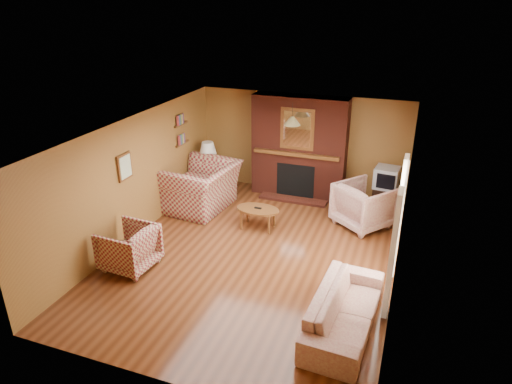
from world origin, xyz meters
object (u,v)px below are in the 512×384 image
at_px(coffee_table, 258,211).
at_px(table_lamp, 208,154).
at_px(side_table, 209,180).
at_px(crt_tv, 387,178).
at_px(plaid_armchair, 129,248).
at_px(plaid_loveseat, 201,187).
at_px(tv_stand, 384,199).
at_px(floral_armchair, 364,205).
at_px(floral_sofa, 345,310).
at_px(fireplace, 299,148).

xyz_separation_m(coffee_table, table_lamp, (-1.78, 1.42, 0.57)).
bearing_deg(side_table, crt_tv, 4.74).
bearing_deg(plaid_armchair, plaid_loveseat, -178.27).
height_order(coffee_table, side_table, side_table).
height_order(coffee_table, tv_stand, tv_stand).
bearing_deg(plaid_loveseat, tv_stand, 113.54).
bearing_deg(plaid_loveseat, floral_armchair, 101.24).
relative_size(plaid_armchair, floral_armchair, 0.85).
distance_m(floral_armchair, coffee_table, 2.20).
distance_m(plaid_armchair, table_lamp, 3.64).
bearing_deg(plaid_armchair, tv_stand, 138.48).
height_order(floral_armchair, tv_stand, floral_armchair).
xyz_separation_m(plaid_loveseat, floral_sofa, (3.75, -2.98, -0.21)).
distance_m(floral_armchair, side_table, 3.85).
xyz_separation_m(plaid_loveseat, table_lamp, (-0.25, 0.93, 0.44)).
bearing_deg(floral_sofa, fireplace, 26.49).
bearing_deg(coffee_table, plaid_loveseat, 162.32).
relative_size(coffee_table, crt_tv, 1.62).
bearing_deg(crt_tv, table_lamp, -175.26).
bearing_deg(fireplace, coffee_table, -99.38).
xyz_separation_m(fireplace, coffee_table, (-0.32, -1.95, -0.79)).
bearing_deg(coffee_table, fireplace, 80.62).
xyz_separation_m(plaid_loveseat, coffee_table, (1.53, -0.49, -0.13)).
relative_size(fireplace, tv_stand, 4.33).
bearing_deg(side_table, tv_stand, 4.82).
bearing_deg(floral_armchair, crt_tv, -72.87).
xyz_separation_m(fireplace, floral_armchair, (1.71, -1.10, -0.72)).
relative_size(floral_sofa, crt_tv, 3.74).
height_order(plaid_armchair, tv_stand, plaid_armchair).
bearing_deg(table_lamp, plaid_loveseat, -74.92).
distance_m(plaid_loveseat, side_table, 0.99).
bearing_deg(tv_stand, fireplace, 175.45).
bearing_deg(crt_tv, plaid_loveseat, -161.93).
height_order(floral_armchair, coffee_table, floral_armchair).
bearing_deg(crt_tv, side_table, -175.26).
relative_size(floral_armchair, coffee_table, 1.14).
xyz_separation_m(plaid_loveseat, crt_tv, (3.90, 1.27, 0.27)).
bearing_deg(table_lamp, plaid_armchair, -87.61).
xyz_separation_m(plaid_armchair, crt_tv, (4.00, 3.94, 0.39)).
height_order(fireplace, plaid_armchair, fireplace).
relative_size(plaid_armchair, table_lamp, 1.27).
relative_size(floral_armchair, side_table, 1.77).
bearing_deg(tv_stand, floral_armchair, -109.91).
bearing_deg(coffee_table, table_lamp, 141.48).
relative_size(coffee_table, table_lamp, 1.31).
relative_size(side_table, crt_tv, 1.05).
relative_size(coffee_table, tv_stand, 1.62).
bearing_deg(crt_tv, floral_armchair, -110.62).
relative_size(fireplace, floral_sofa, 1.16).
relative_size(fireplace, coffee_table, 2.68).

